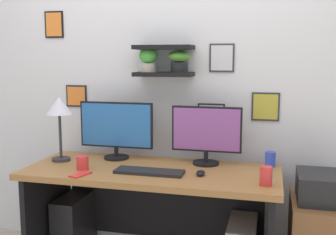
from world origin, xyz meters
TOP-DOWN VIEW (x-y plane):
  - back_wall_assembly at (0.00, 0.44)m, footprint 4.40×0.24m
  - desk at (0.00, 0.06)m, footprint 1.67×0.68m
  - monitor_left at (-0.33, 0.22)m, footprint 0.55×0.18m
  - monitor_right at (0.33, 0.22)m, footprint 0.48×0.18m
  - keyboard at (0.02, -0.10)m, footprint 0.44×0.14m
  - computer_mouse at (0.34, -0.07)m, footprint 0.06×0.09m
  - desk_lamp at (-0.69, 0.05)m, footprint 0.18×0.18m
  - cell_phone at (-0.39, -0.25)m, footprint 0.11×0.15m
  - coffee_mug at (-0.43, -0.12)m, footprint 0.08×0.08m
  - pen_cup at (0.76, 0.26)m, footprint 0.07×0.07m
  - water_cup at (0.74, -0.17)m, footprint 0.07×0.07m
  - printer at (1.11, 0.04)m, footprint 0.38×0.34m
  - computer_tower_left at (-0.63, 0.12)m, footprint 0.18×0.40m

SIDE VIEW (x-z plane):
  - computer_tower_left at x=-0.63m, z-range 0.00..0.47m
  - desk at x=0.00m, z-range 0.17..0.92m
  - printer at x=1.11m, z-range 0.61..0.78m
  - cell_phone at x=-0.39m, z-range 0.75..0.76m
  - keyboard at x=0.02m, z-range 0.75..0.77m
  - computer_mouse at x=0.34m, z-range 0.75..0.78m
  - coffee_mug at x=-0.43m, z-range 0.75..0.84m
  - pen_cup at x=0.76m, z-range 0.75..0.85m
  - water_cup at x=0.74m, z-range 0.75..0.86m
  - monitor_right at x=0.33m, z-range 0.76..1.16m
  - monitor_left at x=-0.33m, z-range 0.77..1.18m
  - desk_lamp at x=-0.69m, z-range 0.88..1.33m
  - back_wall_assembly at x=0.00m, z-range 0.00..2.70m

